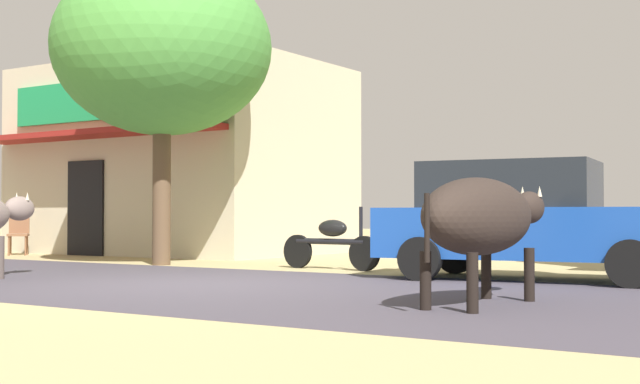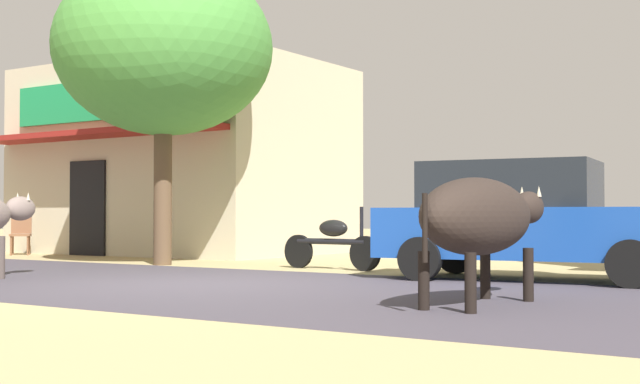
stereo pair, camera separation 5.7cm
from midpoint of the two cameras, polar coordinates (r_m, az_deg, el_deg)
The scene contains 8 objects.
ground at distance 11.40m, azimuth -8.69°, elevation -6.03°, with size 80.00×80.00×0.00m, color tan.
asphalt_road at distance 11.40m, azimuth -8.69°, elevation -6.02°, with size 72.00×5.61×0.00m, color #453F49.
storefront_left_cafe at distance 21.16m, azimuth -8.89°, elevation 2.03°, with size 7.13×5.84×4.39m.
roadside_tree at distance 16.07m, azimuth -10.18°, elevation 9.28°, with size 3.95×3.95×5.50m.
parked_hatchback_car at distance 12.32m, azimuth 13.59°, elevation -1.74°, with size 4.36×2.22×1.64m.
parked_motorcycle at distance 14.21m, azimuth 0.93°, elevation -3.29°, with size 1.94×0.29×1.03m.
cow_far_dark at distance 8.78m, azimuth 10.74°, elevation -1.65°, with size 0.79×2.68×1.27m.
cafe_chair_near_tree at distance 20.47m, azimuth -19.05°, elevation -2.51°, with size 0.62×0.62×0.92m.
Camera 2 is at (7.60, -8.45, 0.90)m, focal length 48.54 mm.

